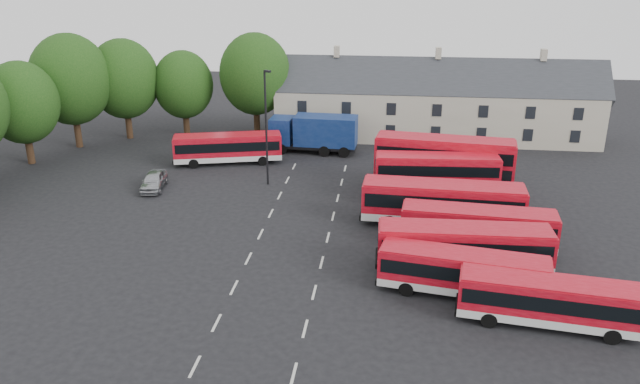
{
  "coord_description": "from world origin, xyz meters",
  "views": [
    {
      "loc": [
        9.23,
        -39.09,
        19.12
      ],
      "look_at": [
        4.02,
        5.47,
        2.2
      ],
      "focal_mm": 35.0,
      "sensor_mm": 36.0,
      "label": 1
    }
  ],
  "objects_px": {
    "bus_dd_south": "(436,176)",
    "box_truck": "(315,132)",
    "silver_car": "(154,181)",
    "bus_row_a": "(551,299)",
    "lamppost": "(266,125)"
  },
  "relations": [
    {
      "from": "bus_dd_south",
      "to": "box_truck",
      "type": "xyz_separation_m",
      "value": [
        -11.67,
        12.92,
        -0.15
      ]
    },
    {
      "from": "box_truck",
      "to": "silver_car",
      "type": "distance_m",
      "value": 17.92
    },
    {
      "from": "bus_row_a",
      "to": "bus_dd_south",
      "type": "xyz_separation_m",
      "value": [
        -5.18,
        18.1,
        0.67
      ]
    },
    {
      "from": "bus_dd_south",
      "to": "silver_car",
      "type": "xyz_separation_m",
      "value": [
        -24.36,
        0.36,
        -1.57
      ]
    },
    {
      "from": "bus_dd_south",
      "to": "silver_car",
      "type": "distance_m",
      "value": 24.42
    },
    {
      "from": "silver_car",
      "to": "bus_row_a",
      "type": "bearing_deg",
      "value": -39.88
    },
    {
      "from": "box_truck",
      "to": "silver_car",
      "type": "bearing_deg",
      "value": -132.0
    },
    {
      "from": "box_truck",
      "to": "lamppost",
      "type": "height_order",
      "value": "lamppost"
    },
    {
      "from": "bus_dd_south",
      "to": "box_truck",
      "type": "distance_m",
      "value": 17.41
    },
    {
      "from": "lamppost",
      "to": "silver_car",
      "type": "bearing_deg",
      "value": -166.3
    },
    {
      "from": "lamppost",
      "to": "box_truck",
      "type": "bearing_deg",
      "value": 73.73
    },
    {
      "from": "bus_row_a",
      "to": "bus_dd_south",
      "type": "distance_m",
      "value": 18.84
    },
    {
      "from": "silver_car",
      "to": "lamppost",
      "type": "height_order",
      "value": "lamppost"
    },
    {
      "from": "silver_car",
      "to": "lamppost",
      "type": "distance_m",
      "value": 11.05
    },
    {
      "from": "silver_car",
      "to": "bus_dd_south",
      "type": "bearing_deg",
      "value": -8.72
    }
  ]
}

